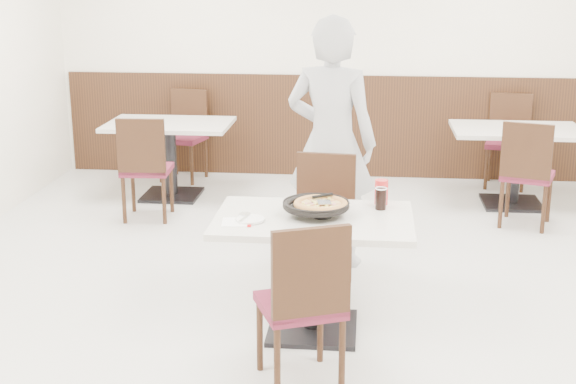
# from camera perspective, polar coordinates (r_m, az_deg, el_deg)

# --- Properties ---
(floor) EXTENTS (7.00, 7.00, 0.00)m
(floor) POSITION_cam_1_polar(r_m,az_deg,el_deg) (5.53, 1.84, -7.86)
(floor) COLOR beige
(floor) RESTS_ON ground
(wall_back) EXTENTS (6.00, 0.04, 2.80)m
(wall_back) POSITION_cam_1_polar(r_m,az_deg,el_deg) (8.60, 3.57, 10.29)
(wall_back) COLOR silver
(wall_back) RESTS_ON floor
(wall_front) EXTENTS (6.00, 0.04, 2.80)m
(wall_front) POSITION_cam_1_polar(r_m,az_deg,el_deg) (1.79, -5.74, -11.43)
(wall_front) COLOR silver
(wall_front) RESTS_ON floor
(wainscot_back) EXTENTS (5.90, 0.03, 1.10)m
(wainscot_back) POSITION_cam_1_polar(r_m,az_deg,el_deg) (8.70, 3.46, 4.70)
(wainscot_back) COLOR black
(wainscot_back) RESTS_ON floor
(main_table) EXTENTS (1.22, 0.82, 0.75)m
(main_table) POSITION_cam_1_polar(r_m,az_deg,el_deg) (4.99, 1.80, -5.89)
(main_table) COLOR silver
(main_table) RESTS_ON floor
(chair_near) EXTENTS (0.55, 0.55, 0.95)m
(chair_near) POSITION_cam_1_polar(r_m,az_deg,el_deg) (4.36, 0.86, -7.75)
(chair_near) COLOR black
(chair_near) RESTS_ON floor
(chair_far) EXTENTS (0.46, 0.46, 0.95)m
(chair_far) POSITION_cam_1_polar(r_m,az_deg,el_deg) (5.58, 2.38, -2.42)
(chair_far) COLOR black
(chair_far) RESTS_ON floor
(trivet) EXTENTS (0.12, 0.12, 0.04)m
(trivet) POSITION_cam_1_polar(r_m,az_deg,el_deg) (4.86, 2.44, -1.59)
(trivet) COLOR black
(trivet) RESTS_ON main_table
(pizza_pan) EXTENTS (0.34, 0.34, 0.01)m
(pizza_pan) POSITION_cam_1_polar(r_m,az_deg,el_deg) (4.88, 2.01, -1.21)
(pizza_pan) COLOR black
(pizza_pan) RESTS_ON trivet
(pizza) EXTENTS (0.31, 0.31, 0.02)m
(pizza) POSITION_cam_1_polar(r_m,az_deg,el_deg) (4.86, 2.34, -1.07)
(pizza) COLOR #BC7F39
(pizza) RESTS_ON pizza_pan
(pizza_server) EXTENTS (0.09, 0.11, 0.00)m
(pizza_server) POSITION_cam_1_polar(r_m,az_deg,el_deg) (4.84, 2.59, -0.72)
(pizza_server) COLOR silver
(pizza_server) RESTS_ON pizza
(napkin) EXTENTS (0.20, 0.20, 0.00)m
(napkin) POSITION_cam_1_polar(r_m,az_deg,el_deg) (4.77, -3.65, -2.14)
(napkin) COLOR white
(napkin) RESTS_ON main_table
(side_plate) EXTENTS (0.17, 0.17, 0.01)m
(side_plate) POSITION_cam_1_polar(r_m,az_deg,el_deg) (4.79, -2.72, -1.97)
(side_plate) COLOR white
(side_plate) RESTS_ON napkin
(fork) EXTENTS (0.05, 0.16, 0.00)m
(fork) POSITION_cam_1_polar(r_m,az_deg,el_deg) (4.80, -3.10, -1.83)
(fork) COLOR silver
(fork) RESTS_ON side_plate
(cola_glass) EXTENTS (0.07, 0.07, 0.13)m
(cola_glass) POSITION_cam_1_polar(r_m,az_deg,el_deg) (5.03, 6.62, -0.52)
(cola_glass) COLOR black
(cola_glass) RESTS_ON main_table
(red_cup) EXTENTS (0.09, 0.09, 0.16)m
(red_cup) POSITION_cam_1_polar(r_m,az_deg,el_deg) (5.13, 6.65, -0.01)
(red_cup) COLOR red
(red_cup) RESTS_ON main_table
(diner_person) EXTENTS (0.77, 0.59, 1.89)m
(diner_person) POSITION_cam_1_polar(r_m,az_deg,el_deg) (6.01, 3.10, 3.52)
(diner_person) COLOR #BCBDC1
(diner_person) RESTS_ON floor
(bg_table_left) EXTENTS (1.25, 0.88, 0.75)m
(bg_table_left) POSITION_cam_1_polar(r_m,az_deg,el_deg) (7.99, -8.35, 2.28)
(bg_table_left) COLOR silver
(bg_table_left) RESTS_ON floor
(bg_chair_left_near) EXTENTS (0.44, 0.44, 0.95)m
(bg_chair_left_near) POSITION_cam_1_polar(r_m,az_deg,el_deg) (7.32, -10.01, 1.76)
(bg_chair_left_near) COLOR black
(bg_chair_left_near) RESTS_ON floor
(bg_chair_left_far) EXTENTS (0.50, 0.50, 0.95)m
(bg_chair_left_far) POSITION_cam_1_polar(r_m,az_deg,el_deg) (8.60, -7.50, 3.95)
(bg_chair_left_far) COLOR black
(bg_chair_left_far) RESTS_ON floor
(bg_table_right) EXTENTS (1.26, 0.90, 0.75)m
(bg_table_right) POSITION_cam_1_polar(r_m,az_deg,el_deg) (7.93, 15.79, 1.73)
(bg_table_right) COLOR silver
(bg_table_right) RESTS_ON floor
(bg_chair_right_near) EXTENTS (0.53, 0.53, 0.95)m
(bg_chair_right_near) POSITION_cam_1_polar(r_m,az_deg,el_deg) (7.31, 16.68, 1.30)
(bg_chair_right_near) COLOR black
(bg_chair_right_near) RESTS_ON floor
(bg_chair_right_far) EXTENTS (0.50, 0.50, 0.95)m
(bg_chair_right_far) POSITION_cam_1_polar(r_m,az_deg,el_deg) (8.56, 15.34, 3.46)
(bg_chair_right_far) COLOR black
(bg_chair_right_far) RESTS_ON floor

